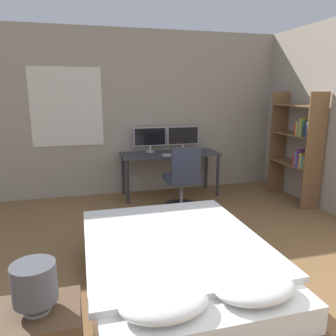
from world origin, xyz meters
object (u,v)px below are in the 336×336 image
monitor_left (150,138)px  monitor_right (183,136)px  keyboard (173,155)px  bookshelf (300,142)px  bedside_lamp (34,283)px  desk (170,158)px  bed (177,269)px  office_chair (183,183)px  computer_mouse (189,153)px

monitor_left → monitor_right: same height
keyboard → bookshelf: bearing=-20.1°
bookshelf → bedside_lamp: bearing=-144.3°
bedside_lamp → desk: 3.81m
monitor_left → bookshelf: bearing=-27.0°
bed → bedside_lamp: size_ratio=7.14×
keyboard → monitor_left: bearing=125.4°
bed → office_chair: 2.15m
monitor_left → monitor_right: bearing=0.0°
bed → bedside_lamp: (-1.02, -0.69, 0.46)m
monitor_left → bookshelf: 2.37m
desk → keyboard: bearing=-90.0°
bookshelf → office_chair: bearing=174.1°
bookshelf → keyboard: bearing=159.9°
monitor_left → bookshelf: bookshelf is taller
monitor_left → office_chair: (0.30, -0.89, -0.57)m
bed → monitor_left: size_ratio=3.64×
desk → monitor_right: bearing=35.3°
bookshelf → computer_mouse: bearing=156.7°
bed → bookshelf: bearing=36.3°
monitor_right → bookshelf: bookshelf is taller
monitor_right → office_chair: (-0.28, -0.89, -0.57)m
desk → keyboard: 0.22m
office_chair → bed: bearing=-108.8°
office_chair → bookshelf: size_ratio=0.55×
monitor_left → bed: bearing=-97.7°
keyboard → office_chair: 0.59m
monitor_left → bookshelf: (2.11, -1.08, -0.00)m
bed → bookshelf: bookshelf is taller
desk → bookshelf: (1.82, -0.87, 0.32)m
keyboard → monitor_right: bearing=54.6°
office_chair → bookshelf: bearing=-5.9°
bed → monitor_left: 3.03m
computer_mouse → monitor_right: bearing=87.3°
bed → monitor_right: bearing=71.5°
bed → monitor_left: bearing=82.3°
bedside_lamp → monitor_left: (1.41, 3.61, 0.26)m
bed → monitor_right: monitor_right is taller
monitor_right → keyboard: (-0.29, -0.41, -0.23)m
monitor_right → computer_mouse: (-0.02, -0.41, -0.22)m
bed → keyboard: (0.69, 2.51, 0.49)m
desk → office_chair: (0.01, -0.68, -0.25)m
monitor_left → office_chair: bearing=-71.6°
bedside_lamp → computer_mouse: 3.76m
desk → bookshelf: bearing=-25.5°
monitor_right → keyboard: monitor_right is taller
keyboard → desk: bearing=90.0°
monitor_right → keyboard: size_ratio=1.54×
monitor_right → bookshelf: bearing=-35.1°
desk → office_chair: office_chair is taller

